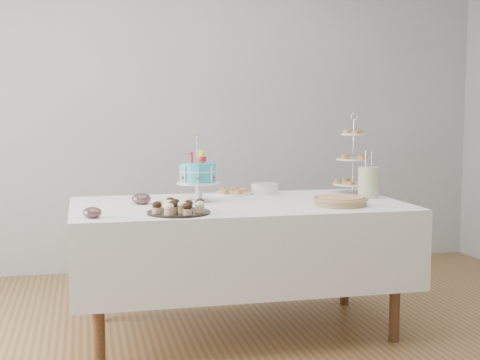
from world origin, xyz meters
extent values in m
plane|color=brown|center=(0.00, 0.00, 0.00)|extent=(5.00, 5.00, 0.00)
cube|color=#929597|center=(0.00, 2.00, 1.35)|extent=(5.00, 0.04, 2.70)
cube|color=#929597|center=(0.00, -2.00, 1.35)|extent=(5.00, 0.04, 2.70)
cube|color=silver|center=(0.00, 0.30, 0.55)|extent=(1.92, 1.02, 0.45)
cylinder|color=brown|center=(-0.82, -0.07, 0.34)|extent=(0.06, 0.06, 0.67)
cylinder|color=brown|center=(0.82, -0.07, 0.34)|extent=(0.06, 0.06, 0.67)
cylinder|color=brown|center=(-0.82, 0.67, 0.34)|extent=(0.06, 0.06, 0.67)
cylinder|color=brown|center=(0.82, 0.67, 0.34)|extent=(0.06, 0.06, 0.67)
cylinder|color=#2FB5CF|center=(-0.22, 0.41, 0.95)|extent=(0.20, 0.20, 0.11)
torus|color=silver|center=(-0.22, 0.41, 0.95)|extent=(0.22, 0.22, 0.01)
cube|color=red|center=(-0.26, 0.41, 1.03)|extent=(0.02, 0.02, 0.06)
cylinder|color=#387BF1|center=(-0.17, 0.37, 1.03)|extent=(0.01, 0.01, 0.06)
cylinder|color=silver|center=(-0.22, 0.44, 1.08)|extent=(0.00, 0.00, 0.16)
cylinder|color=gold|center=(-0.22, 0.44, 1.16)|extent=(0.04, 0.04, 0.01)
cylinder|color=black|center=(-0.40, -0.02, 0.78)|extent=(0.33, 0.33, 0.01)
ellipsoid|color=black|center=(-0.46, -0.02, 0.82)|extent=(0.05, 0.05, 0.04)
ellipsoid|color=beige|center=(-0.33, -0.02, 0.82)|extent=(0.05, 0.05, 0.04)
cylinder|color=tan|center=(0.54, 0.07, 0.79)|extent=(0.30, 0.30, 0.04)
cylinder|color=tan|center=(0.54, 0.07, 0.81)|extent=(0.26, 0.26, 0.02)
torus|color=tan|center=(0.54, 0.07, 0.81)|extent=(0.32, 0.32, 0.02)
cylinder|color=silver|center=(0.84, 0.60, 1.01)|extent=(0.01, 0.01, 0.48)
cylinder|color=silver|center=(0.84, 0.60, 0.83)|extent=(0.27, 0.27, 0.01)
cylinder|color=silver|center=(0.84, 0.60, 0.99)|extent=(0.22, 0.22, 0.01)
cylinder|color=silver|center=(0.84, 0.60, 1.15)|extent=(0.16, 0.16, 0.01)
torus|color=silver|center=(0.84, 0.60, 1.27)|extent=(0.05, 0.01, 0.05)
cylinder|color=silver|center=(0.26, 0.67, 0.80)|extent=(0.18, 0.18, 0.07)
cylinder|color=silver|center=(0.06, 0.70, 0.78)|extent=(0.25, 0.25, 0.01)
ellipsoid|color=silver|center=(-0.84, -0.06, 0.80)|extent=(0.10, 0.10, 0.06)
cylinder|color=#540E07|center=(-0.84, -0.06, 0.79)|extent=(0.07, 0.07, 0.03)
ellipsoid|color=silver|center=(-0.56, 0.38, 0.80)|extent=(0.11, 0.11, 0.07)
cylinder|color=#540E07|center=(-0.56, 0.38, 0.80)|extent=(0.08, 0.08, 0.03)
cylinder|color=beige|center=(0.84, 0.36, 0.86)|extent=(0.13, 0.13, 0.19)
cylinder|color=beige|center=(0.90, 0.38, 0.88)|extent=(0.01, 0.01, 0.10)
camera|label=1|loc=(-0.88, -3.45, 1.31)|focal=50.00mm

